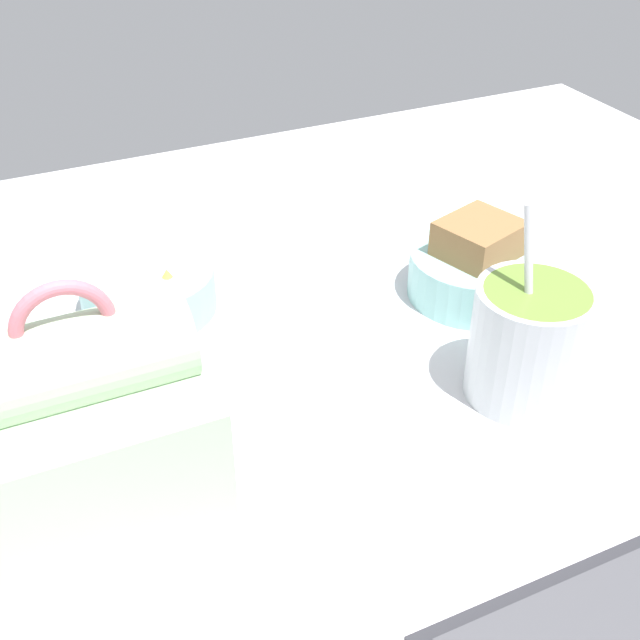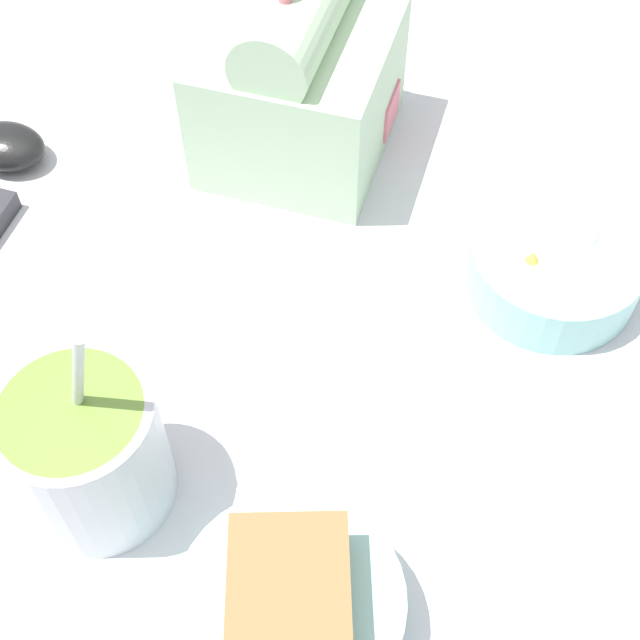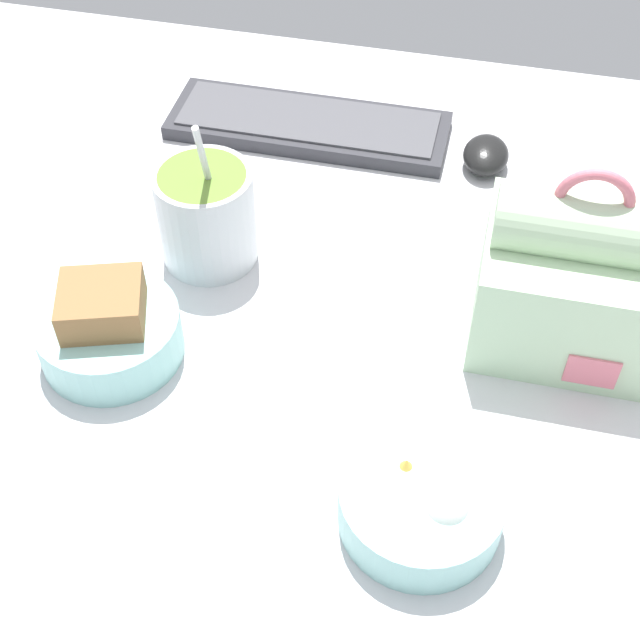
{
  "view_description": "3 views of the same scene",
  "coord_description": "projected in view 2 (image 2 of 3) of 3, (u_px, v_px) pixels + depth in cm",
  "views": [
    {
      "loc": [
        26.15,
        52.93,
        48.69
      ],
      "look_at": [
        1.38,
        -0.9,
        7.0
      ],
      "focal_mm": 45.0,
      "sensor_mm": 36.0,
      "label": 1
    },
    {
      "loc": [
        -34.45,
        -11.72,
        58.59
      ],
      "look_at": [
        1.38,
        -0.9,
        7.0
      ],
      "focal_mm": 50.0,
      "sensor_mm": 36.0,
      "label": 2
    },
    {
      "loc": [
        13.84,
        -55.06,
        68.4
      ],
      "look_at": [
        1.38,
        -0.9,
        7.0
      ],
      "focal_mm": 50.0,
      "sensor_mm": 36.0,
      "label": 3
    }
  ],
  "objects": [
    {
      "name": "desk_surface",
      "position": [
        303.0,
        377.0,
        0.68
      ],
      "size": [
        140.0,
        110.0,
        2.0
      ],
      "color": "silver",
      "rests_on": "ground"
    },
    {
      "name": "computer_mouse",
      "position": [
        6.0,
        146.0,
        0.79
      ],
      "size": [
        5.35,
        7.04,
        3.38
      ],
      "color": "black",
      "rests_on": "desk_surface"
    },
    {
      "name": "bento_bowl_sandwich",
      "position": [
        291.0,
        607.0,
        0.53
      ],
      "size": [
        13.77,
        13.77,
        8.56
      ],
      "color": "#93D1CC",
      "rests_on": "desk_surface"
    },
    {
      "name": "lunch_bag",
      "position": [
        299.0,
        78.0,
        0.76
      ],
      "size": [
        16.86,
        15.36,
        19.92
      ],
      "color": "#B7D6AD",
      "rests_on": "desk_surface"
    },
    {
      "name": "soup_cup",
      "position": [
        87.0,
        450.0,
        0.57
      ],
      "size": [
        10.14,
        10.14,
        17.98
      ],
      "color": "silver",
      "rests_on": "desk_surface"
    },
    {
      "name": "bento_bowl_snacks",
      "position": [
        554.0,
        267.0,
        0.7
      ],
      "size": [
        13.62,
        13.62,
        5.93
      ],
      "color": "#93D1CC",
      "rests_on": "desk_surface"
    }
  ]
}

